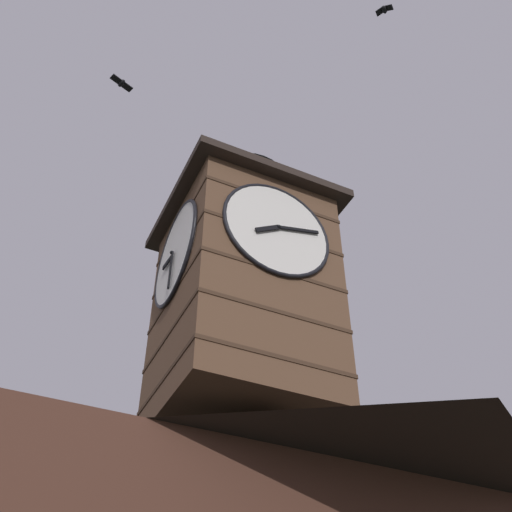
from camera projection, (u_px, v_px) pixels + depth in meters
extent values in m
pyramid|color=black|center=(254.00, 478.00, 12.80)|extent=(14.61, 9.27, 2.81)
cube|color=brown|center=(243.00, 313.00, 16.24)|extent=(3.77, 3.77, 6.20)
cube|color=#432E20|center=(242.00, 397.00, 14.71)|extent=(3.81, 3.81, 0.10)
cube|color=#432E20|center=(243.00, 353.00, 15.46)|extent=(3.81, 3.81, 0.10)
cube|color=#432E20|center=(243.00, 314.00, 16.22)|extent=(3.81, 3.81, 0.10)
cube|color=#432E20|center=(244.00, 278.00, 16.98)|extent=(3.81, 3.81, 0.10)
cube|color=#432E20|center=(245.00, 245.00, 17.73)|extent=(3.81, 3.81, 0.10)
cylinder|color=white|center=(277.00, 230.00, 15.74)|extent=(2.81, 0.10, 2.81)
torus|color=black|center=(277.00, 229.00, 15.73)|extent=(2.91, 0.10, 2.91)
cube|color=black|center=(267.00, 229.00, 15.46)|extent=(0.67, 0.04, 0.45)
cube|color=black|center=(299.00, 230.00, 15.94)|extent=(1.14, 0.04, 0.34)
sphere|color=black|center=(279.00, 227.00, 15.67)|extent=(0.10, 0.10, 0.10)
cylinder|color=white|center=(176.00, 254.00, 16.43)|extent=(0.10, 2.81, 2.81)
torus|color=black|center=(175.00, 253.00, 16.42)|extent=(0.10, 2.91, 2.91)
cube|color=black|center=(167.00, 262.00, 16.59)|extent=(0.04, 0.71, 0.25)
cube|color=black|center=(170.00, 270.00, 16.01)|extent=(0.04, 0.11, 1.15)
sphere|color=black|center=(172.00, 253.00, 16.39)|extent=(0.10, 0.10, 0.10)
cube|color=#2D231E|center=(245.00, 220.00, 18.34)|extent=(4.47, 4.47, 0.25)
cylinder|color=#D1BC84|center=(245.00, 201.00, 18.85)|extent=(2.26, 2.26, 1.31)
cylinder|color=#2D2319|center=(245.00, 213.00, 18.53)|extent=(2.32, 2.32, 0.10)
cylinder|color=#2D2319|center=(245.00, 205.00, 18.74)|extent=(2.32, 2.32, 0.10)
cylinder|color=#2D2319|center=(245.00, 197.00, 18.96)|extent=(2.32, 2.32, 0.10)
cylinder|color=#2D2319|center=(245.00, 189.00, 19.17)|extent=(2.32, 2.32, 0.10)
cone|color=#2D3847|center=(246.00, 174.00, 19.62)|extent=(2.56, 2.56, 1.04)
sphere|color=#384251|center=(246.00, 160.00, 20.02)|extent=(0.16, 0.16, 0.16)
cone|color=black|center=(190.00, 510.00, 18.84)|extent=(4.17, 4.17, 4.38)
cone|color=#13311A|center=(194.00, 443.00, 20.18)|extent=(3.07, 3.07, 3.51)
cone|color=#153416|center=(199.00, 373.00, 21.82)|extent=(1.97, 1.97, 3.57)
ellipsoid|color=black|center=(384.00, 10.00, 21.41)|extent=(0.33, 0.31, 0.16)
cube|color=black|center=(380.00, 11.00, 21.46)|extent=(0.33, 0.35, 0.14)
cube|color=black|center=(388.00, 8.00, 21.36)|extent=(0.33, 0.35, 0.14)
ellipsoid|color=black|center=(122.00, 83.00, 18.53)|extent=(0.24, 0.32, 0.16)
cube|color=black|center=(126.00, 87.00, 18.62)|extent=(0.39, 0.30, 0.04)
cube|color=black|center=(117.00, 80.00, 18.44)|extent=(0.39, 0.30, 0.04)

